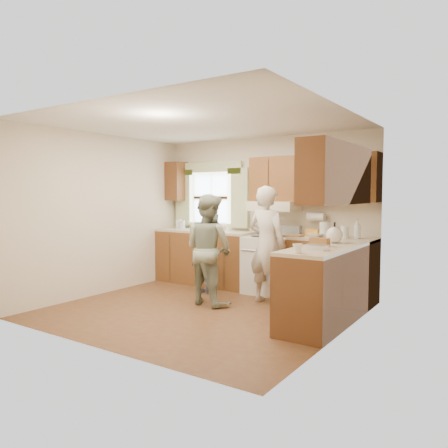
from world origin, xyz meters
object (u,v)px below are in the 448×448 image
Objects in this scene: woman_left at (267,245)px; woman_right at (209,249)px; stove at (271,264)px; child at (205,265)px.

woman_left is 1.07× the size of woman_right.
woman_right is at bearing -111.39° from stove.
woman_right reaches higher than stove.
stove is 0.74m from woman_left.
woman_right is (-0.67, -0.50, -0.06)m from woman_left.
stove is 1.21× the size of child.
stove is 1.05m from child.
woman_right is 0.75m from child.
woman_left reaches higher than woman_right.
woman_right is at bearing 45.73° from woman_left.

